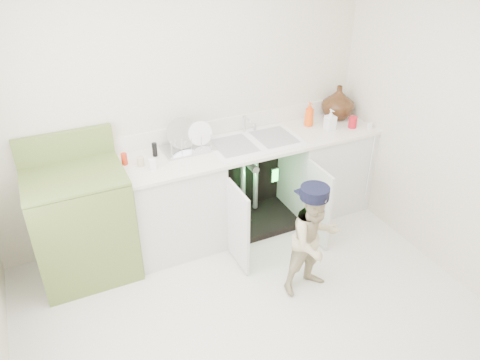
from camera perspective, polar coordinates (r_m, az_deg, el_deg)
name	(u,v)px	position (r m, az deg, el deg)	size (l,w,h in m)	color
ground	(259,323)	(3.75, 2.36, -17.03)	(3.50, 3.50, 0.00)	beige
room_shell	(263,184)	(2.95, 2.87, -0.45)	(6.00, 5.50, 1.26)	beige
counter_run	(256,180)	(4.50, 2.02, -0.05)	(2.44, 1.02, 1.24)	silver
avocado_stove	(83,223)	(4.10, -18.65, -4.98)	(0.77, 0.65, 1.20)	olive
repair_worker	(314,240)	(3.76, 9.03, -7.18)	(0.49, 0.88, 0.97)	beige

